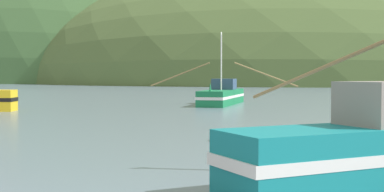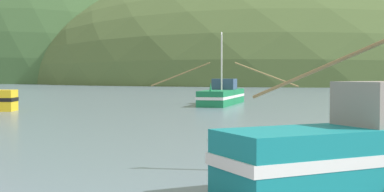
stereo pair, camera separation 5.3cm
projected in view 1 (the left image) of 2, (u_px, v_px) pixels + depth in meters
name	position (u px, v px, depth m)	size (l,w,h in m)	color
hill_mid_left	(99.00, 82.00, 197.07)	(141.75, 113.40, 103.92)	#47703D
hill_far_left	(310.00, 82.00, 179.73)	(194.77, 155.82, 81.11)	#516B38
fishing_boat_green	(222.00, 96.00, 44.68)	(12.55, 9.74, 6.06)	#197A47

